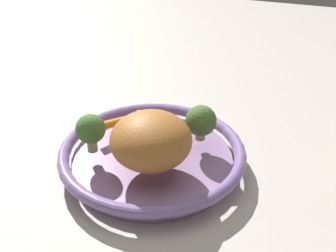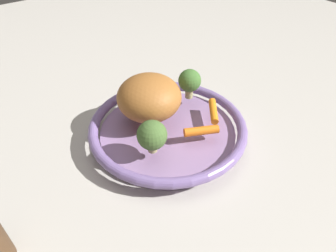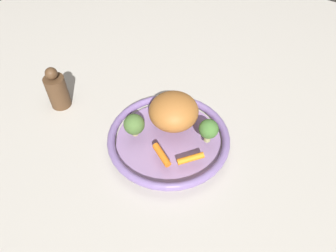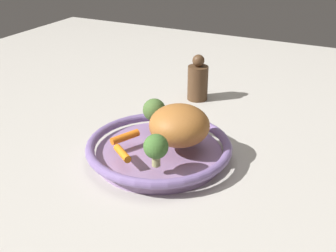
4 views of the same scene
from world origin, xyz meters
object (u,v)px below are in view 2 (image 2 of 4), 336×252
Objects in this scene: roast_chicken_piece at (149,97)px; baby_carrot_center at (213,111)px; serving_bowl at (168,129)px; broccoli_floret_large at (190,81)px; broccoli_floret_edge at (152,135)px; baby_carrot_near_rim at (201,131)px.

roast_chicken_piece is 0.13m from baby_carrot_center.
serving_bowl is 4.76× the size of broccoli_floret_large.
roast_chicken_piece reaches higher than baby_carrot_center.
broccoli_floret_edge is at bearing 34.75° from serving_bowl.
broccoli_floret_edge is at bearing 29.41° from broccoli_floret_large.
baby_carrot_center is at bearing -175.37° from broccoli_floret_edge.
baby_carrot_near_rim is 1.05× the size of broccoli_floret_edge.
broccoli_floret_edge is at bearing 4.63° from baby_carrot_center.
baby_carrot_near_rim is (0.06, 0.03, 0.00)m from baby_carrot_center.
baby_carrot_center is 0.07m from baby_carrot_near_rim.
broccoli_floret_edge reaches higher than baby_carrot_near_rim.
roast_chicken_piece reaches higher than broccoli_floret_edge.
broccoli_floret_large is at bearing -155.23° from serving_bowl.
broccoli_floret_large is (-0.08, -0.04, 0.06)m from serving_bowl.
broccoli_floret_edge is (0.15, 0.01, 0.03)m from baby_carrot_center.
serving_bowl is 0.10m from broccoli_floret_edge.
baby_carrot_near_rim is (-0.04, 0.10, -0.03)m from roast_chicken_piece.
broccoli_floret_large reaches higher than baby_carrot_near_rim.
broccoli_floret_large is (-0.10, 0.00, -0.00)m from roast_chicken_piece.
broccoli_floret_edge is (0.09, -0.02, 0.03)m from baby_carrot_near_rim.
broccoli_floret_edge is (0.15, 0.09, -0.00)m from broccoli_floret_large.
serving_bowl is at bearing -67.41° from baby_carrot_near_rim.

